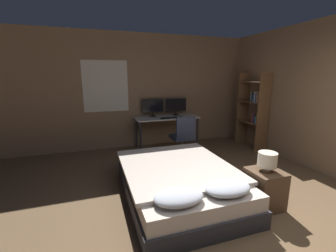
% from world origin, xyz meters
% --- Properties ---
extents(wall_back, '(12.00, 0.08, 2.70)m').
position_xyz_m(wall_back, '(-0.02, 3.99, 1.35)').
color(wall_back, '#8E7051').
rests_on(wall_back, ground_plane).
extents(wall_side_right, '(0.06, 12.00, 2.70)m').
position_xyz_m(wall_side_right, '(2.19, 1.50, 1.35)').
color(wall_side_right, '#8E7051').
rests_on(wall_side_right, ground_plane).
extents(bed, '(1.51, 2.04, 0.54)m').
position_xyz_m(bed, '(-0.57, 1.34, 0.23)').
color(bed, '#2D2D33').
rests_on(bed, ground_plane).
extents(nightstand, '(0.40, 0.43, 0.51)m').
position_xyz_m(nightstand, '(0.43, 0.76, 0.25)').
color(nightstand, brown).
rests_on(nightstand, ground_plane).
extents(bedside_lamp, '(0.24, 0.24, 0.26)m').
position_xyz_m(bedside_lamp, '(0.43, 0.76, 0.67)').
color(bedside_lamp, gray).
rests_on(bedside_lamp, nightstand).
extents(desk, '(1.52, 0.57, 0.75)m').
position_xyz_m(desk, '(0.02, 3.64, 0.65)').
color(desk, beige).
rests_on(desk, ground_plane).
extents(monitor_left, '(0.54, 0.16, 0.42)m').
position_xyz_m(monitor_left, '(-0.29, 3.82, 0.99)').
color(monitor_left, black).
rests_on(monitor_left, desk).
extents(monitor_right, '(0.54, 0.16, 0.42)m').
position_xyz_m(monitor_right, '(0.32, 3.82, 0.99)').
color(monitor_right, black).
rests_on(monitor_right, desk).
extents(keyboard, '(0.42, 0.13, 0.02)m').
position_xyz_m(keyboard, '(0.02, 3.46, 0.76)').
color(keyboard, black).
rests_on(keyboard, desk).
extents(computer_mouse, '(0.07, 0.05, 0.04)m').
position_xyz_m(computer_mouse, '(0.31, 3.46, 0.77)').
color(computer_mouse, black).
rests_on(computer_mouse, desk).
extents(office_chair, '(0.52, 0.52, 0.90)m').
position_xyz_m(office_chair, '(0.12, 2.88, 0.36)').
color(office_chair, black).
rests_on(office_chair, ground_plane).
extents(bookshelf, '(0.33, 0.76, 1.79)m').
position_xyz_m(bookshelf, '(1.97, 2.92, 0.99)').
color(bookshelf, brown).
rests_on(bookshelf, ground_plane).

